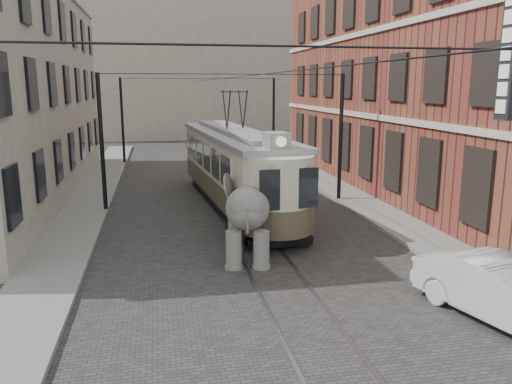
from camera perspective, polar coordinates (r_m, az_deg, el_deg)
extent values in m
plane|color=#3B3836|center=(17.63, 0.06, -6.10)|extent=(120.00, 120.00, 0.00)
cube|color=slate|center=(19.61, 17.59, -4.56)|extent=(2.00, 60.00, 0.15)
cube|color=slate|center=(17.61, -21.32, -6.70)|extent=(2.00, 60.00, 0.15)
cube|color=maroon|center=(29.16, 18.62, 12.40)|extent=(8.00, 26.00, 12.00)
cube|color=gray|center=(56.56, -7.98, 13.40)|extent=(28.00, 10.00, 14.00)
imported|color=silver|center=(13.36, 26.18, -10.05)|extent=(2.75, 4.71, 1.47)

